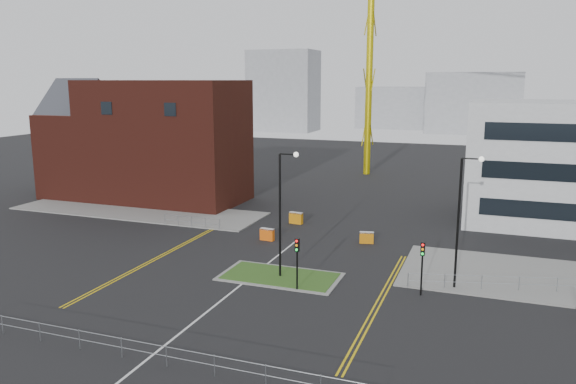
% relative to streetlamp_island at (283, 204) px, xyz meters
% --- Properties ---
extents(ground, '(200.00, 200.00, 0.00)m').
position_rel_streetlamp_island_xyz_m(ground, '(-2.22, -8.00, -5.41)').
color(ground, black).
rests_on(ground, ground).
extents(pavement_left, '(28.00, 8.00, 0.12)m').
position_rel_streetlamp_island_xyz_m(pavement_left, '(-22.22, 14.00, -5.35)').
color(pavement_left, slate).
rests_on(pavement_left, ground).
extents(island_kerb, '(8.60, 4.60, 0.08)m').
position_rel_streetlamp_island_xyz_m(island_kerb, '(-0.22, 0.00, -5.37)').
color(island_kerb, slate).
rests_on(island_kerb, ground).
extents(grass_island, '(8.00, 4.00, 0.12)m').
position_rel_streetlamp_island_xyz_m(grass_island, '(-0.22, 0.00, -5.35)').
color(grass_island, '#284B19').
rests_on(grass_island, ground).
extents(brick_building, '(24.20, 10.07, 14.24)m').
position_rel_streetlamp_island_xyz_m(brick_building, '(-25.19, 20.00, 1.44)').
color(brick_building, '#4F1C13').
rests_on(brick_building, ground).
extents(streetlamp_island, '(1.46, 0.36, 9.18)m').
position_rel_streetlamp_island_xyz_m(streetlamp_island, '(0.00, 0.00, 0.00)').
color(streetlamp_island, black).
rests_on(streetlamp_island, ground).
extents(streetlamp_right_near, '(1.46, 0.36, 9.18)m').
position_rel_streetlamp_island_xyz_m(streetlamp_right_near, '(12.00, 2.00, 0.00)').
color(streetlamp_right_near, black).
rests_on(streetlamp_right_near, ground).
extents(traffic_light_island, '(0.28, 0.33, 3.65)m').
position_rel_streetlamp_island_xyz_m(traffic_light_island, '(1.78, -2.02, -2.85)').
color(traffic_light_island, black).
rests_on(traffic_light_island, ground).
extents(traffic_light_right, '(0.28, 0.33, 3.65)m').
position_rel_streetlamp_island_xyz_m(traffic_light_right, '(9.78, -0.02, -2.85)').
color(traffic_light_right, black).
rests_on(traffic_light_right, ground).
extents(railing_front, '(24.05, 0.05, 1.10)m').
position_rel_streetlamp_island_xyz_m(railing_front, '(-2.22, -14.00, -4.63)').
color(railing_front, gray).
rests_on(railing_front, ground).
extents(railing_left, '(6.05, 0.05, 1.10)m').
position_rel_streetlamp_island_xyz_m(railing_left, '(-13.22, 10.00, -4.67)').
color(railing_left, gray).
rests_on(railing_left, ground).
extents(railing_right, '(19.05, 5.05, 1.10)m').
position_rel_streetlamp_island_xyz_m(railing_right, '(18.28, 3.50, -4.63)').
color(railing_right, gray).
rests_on(railing_right, ground).
extents(centre_line, '(0.15, 30.00, 0.01)m').
position_rel_streetlamp_island_xyz_m(centre_line, '(-2.22, -6.00, -5.41)').
color(centre_line, silver).
rests_on(centre_line, ground).
extents(yellow_left_a, '(0.12, 24.00, 0.01)m').
position_rel_streetlamp_island_xyz_m(yellow_left_a, '(-11.22, 2.00, -5.41)').
color(yellow_left_a, gold).
rests_on(yellow_left_a, ground).
extents(yellow_left_b, '(0.12, 24.00, 0.01)m').
position_rel_streetlamp_island_xyz_m(yellow_left_b, '(-10.92, 2.00, -5.41)').
color(yellow_left_b, gold).
rests_on(yellow_left_b, ground).
extents(yellow_right_a, '(0.12, 20.00, 0.01)m').
position_rel_streetlamp_island_xyz_m(yellow_right_a, '(7.28, -2.00, -5.41)').
color(yellow_right_a, gold).
rests_on(yellow_right_a, ground).
extents(yellow_right_b, '(0.12, 20.00, 0.01)m').
position_rel_streetlamp_island_xyz_m(yellow_right_b, '(7.58, -2.00, -5.41)').
color(yellow_right_b, gold).
rests_on(yellow_right_b, ground).
extents(skyline_a, '(18.00, 12.00, 22.00)m').
position_rel_streetlamp_island_xyz_m(skyline_a, '(-42.22, 112.00, 5.59)').
color(skyline_a, gray).
rests_on(skyline_a, ground).
extents(skyline_b, '(24.00, 12.00, 16.00)m').
position_rel_streetlamp_island_xyz_m(skyline_b, '(7.78, 122.00, 2.59)').
color(skyline_b, gray).
rests_on(skyline_b, ground).
extents(skyline_d, '(30.00, 12.00, 12.00)m').
position_rel_streetlamp_island_xyz_m(skyline_d, '(-10.22, 132.00, 0.59)').
color(skyline_d, gray).
rests_on(skyline_d, ground).
extents(barrier_left, '(1.41, 0.65, 1.14)m').
position_rel_streetlamp_island_xyz_m(barrier_left, '(-4.28, 14.95, -4.79)').
color(barrier_left, orange).
rests_on(barrier_left, ground).
extents(barrier_mid, '(1.32, 0.57, 1.08)m').
position_rel_streetlamp_island_xyz_m(barrier_mid, '(-4.72, 8.49, -4.83)').
color(barrier_mid, '#E95A0C').
rests_on(barrier_mid, ground).
extents(barrier_right, '(1.28, 0.66, 1.02)m').
position_rel_streetlamp_island_xyz_m(barrier_right, '(3.78, 10.64, -4.86)').
color(barrier_right, '#C8720B').
rests_on(barrier_right, ground).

